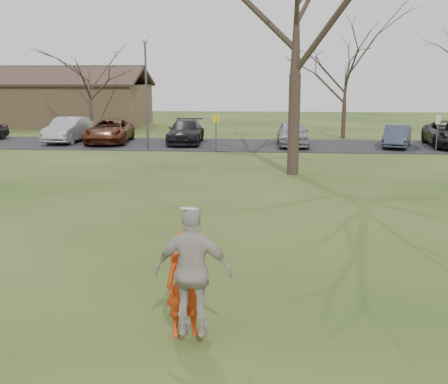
{
  "coord_description": "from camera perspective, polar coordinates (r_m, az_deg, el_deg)",
  "views": [
    {
      "loc": [
        1.01,
        -7.73,
        3.99
      ],
      "look_at": [
        0.0,
        4.0,
        1.5
      ],
      "focal_mm": 42.91,
      "sensor_mm": 36.0,
      "label": 1
    }
  ],
  "objects": [
    {
      "name": "building",
      "position": [
        50.37,
        -19.99,
        8.91
      ],
      "size": [
        20.6,
        8.5,
        5.14
      ],
      "color": "#8C6D4C",
      "rests_on": "ground"
    },
    {
      "name": "parking_strip",
      "position": [
        32.99,
        3.14,
        5.02
      ],
      "size": [
        62.0,
        6.5,
        0.04
      ],
      "primitive_type": "cube",
      "color": "black",
      "rests_on": "ground"
    },
    {
      "name": "car_5",
      "position": [
        33.31,
        17.97,
        5.68
      ],
      "size": [
        2.49,
        4.15,
        1.29
      ],
      "primitive_type": "imported",
      "rotation": [
        0.0,
        0.0,
        -0.31
      ],
      "color": "#333B4D",
      "rests_on": "parking_strip"
    },
    {
      "name": "car_4",
      "position": [
        32.53,
        7.31,
        6.21
      ],
      "size": [
        1.9,
        4.46,
        1.5
      ],
      "primitive_type": "imported",
      "rotation": [
        0.0,
        0.0,
        0.03
      ],
      "color": "gray",
      "rests_on": "parking_strip"
    },
    {
      "name": "sign_yellow",
      "position": [
        29.99,
        -0.86,
        7.09
      ],
      "size": [
        0.35,
        0.35,
        2.08
      ],
      "color": "#47474C",
      "rests_on": "ground"
    },
    {
      "name": "ground",
      "position": [
        8.76,
        -2.33,
        -15.17
      ],
      "size": [
        120.0,
        120.0,
        0.0
      ],
      "primitive_type": "plane",
      "color": "#1E380F",
      "rests_on": "ground"
    },
    {
      "name": "sign_white",
      "position": [
        31.17,
        21.81,
        6.43
      ],
      "size": [
        0.35,
        0.35,
        2.08
      ],
      "color": "#47474C",
      "rests_on": "ground"
    },
    {
      "name": "big_tree",
      "position": [
        22.95,
        7.79,
        19.38
      ],
      "size": [
        9.0,
        9.0,
        14.0
      ],
      "primitive_type": null,
      "color": "#352821",
      "rests_on": "ground"
    },
    {
      "name": "car_2",
      "position": [
        34.61,
        -12.11,
        6.38
      ],
      "size": [
        3.02,
        5.61,
        1.5
      ],
      "primitive_type": "imported",
      "rotation": [
        0.0,
        0.0,
        0.1
      ],
      "color": "#4D2012",
      "rests_on": "parking_strip"
    },
    {
      "name": "car_1",
      "position": [
        35.68,
        -16.24,
        6.39
      ],
      "size": [
        1.84,
        4.83,
        1.57
      ],
      "primitive_type": "imported",
      "rotation": [
        0.0,
        0.0,
        -0.04
      ],
      "color": "#9C9CA1",
      "rests_on": "parking_strip"
    },
    {
      "name": "player_defender",
      "position": [
        8.52,
        -4.16,
        -9.79
      ],
      "size": [
        0.7,
        0.56,
        1.68
      ],
      "primitive_type": "imported",
      "rotation": [
        0.0,
        0.0,
        0.29
      ],
      "color": "red",
      "rests_on": "ground"
    },
    {
      "name": "lamp_post",
      "position": [
        31.04,
        -8.31,
        11.79
      ],
      "size": [
        0.34,
        0.34,
        6.27
      ],
      "color": "#47474C",
      "rests_on": "ground"
    },
    {
      "name": "car_3",
      "position": [
        33.69,
        -4.09,
        6.43
      ],
      "size": [
        2.27,
        5.11,
        1.46
      ],
      "primitive_type": "imported",
      "rotation": [
        0.0,
        0.0,
        0.05
      ],
      "color": "black",
      "rests_on": "parking_strip"
    },
    {
      "name": "catching_play",
      "position": [
        8.13,
        -3.27,
        -8.44
      ],
      "size": [
        1.22,
        0.58,
        2.02
      ],
      "color": "#B0A59E",
      "rests_on": "ground"
    },
    {
      "name": "small_tree_row",
      "position": [
        37.94,
        10.24,
        11.62
      ],
      "size": [
        55.0,
        5.9,
        8.5
      ],
      "color": "#352821",
      "rests_on": "ground"
    }
  ]
}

